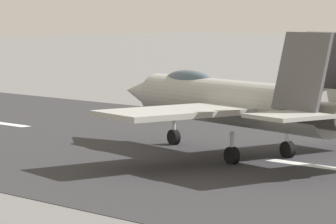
{
  "coord_description": "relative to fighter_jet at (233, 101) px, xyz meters",
  "views": [
    {
      "loc": [
        -23.65,
        33.42,
        6.48
      ],
      "look_at": [
        6.21,
        3.63,
        2.2
      ],
      "focal_mm": 105.15,
      "sensor_mm": 36.0,
      "label": 1
    }
  ],
  "objects": [
    {
      "name": "ground_plane",
      "position": [
        -5.5,
        -0.19,
        -2.49
      ],
      "size": [
        400.0,
        400.0,
        0.0
      ],
      "primitive_type": "plane",
      "color": "slate"
    },
    {
      "name": "runway_strip",
      "position": [
        -5.52,
        -0.19,
        -2.48
      ],
      "size": [
        240.0,
        26.0,
        0.02
      ],
      "color": "#2D2D30",
      "rests_on": "ground"
    },
    {
      "name": "fighter_jet",
      "position": [
        0.0,
        0.0,
        0.0
      ],
      "size": [
        16.95,
        14.72,
        5.7
      ],
      "color": "#A0A09C",
      "rests_on": "ground"
    }
  ]
}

